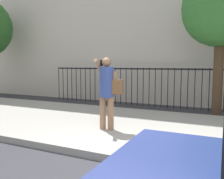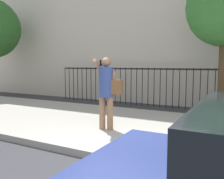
{
  "view_description": "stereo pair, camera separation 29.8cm",
  "coord_description": "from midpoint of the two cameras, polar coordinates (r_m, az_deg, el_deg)",
  "views": [
    {
      "loc": [
        1.46,
        -3.65,
        1.72
      ],
      "look_at": [
        -1.13,
        1.79,
        1.1
      ],
      "focal_mm": 38.61,
      "sensor_mm": 36.0,
      "label": 1
    },
    {
      "loc": [
        1.73,
        -3.51,
        1.72
      ],
      "look_at": [
        -1.13,
        1.79,
        1.1
      ],
      "focal_mm": 38.61,
      "sensor_mm": 36.0,
      "label": 2
    }
  ],
  "objects": [
    {
      "name": "ground_plane",
      "position": [
        4.28,
        4.2,
        -17.85
      ],
      "size": [
        60.0,
        60.0,
        0.0
      ],
      "primitive_type": "plane",
      "color": "#333338"
    },
    {
      "name": "sidewalk",
      "position": [
        6.22,
        12.65,
        -9.61
      ],
      "size": [
        28.0,
        4.4,
        0.15
      ],
      "primitive_type": "cube",
      "color": "#9E9B93",
      "rests_on": "ground"
    },
    {
      "name": "iron_fence",
      "position": [
        9.64,
        18.76,
        1.41
      ],
      "size": [
        12.03,
        0.04,
        1.6
      ],
      "color": "black",
      "rests_on": "ground"
    },
    {
      "name": "pedestrian_on_phone",
      "position": [
        5.78,
        0.3,
        0.37
      ],
      "size": [
        0.69,
        0.51,
        1.74
      ],
      "color": "#936B4C",
      "rests_on": "sidewalk"
    }
  ]
}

